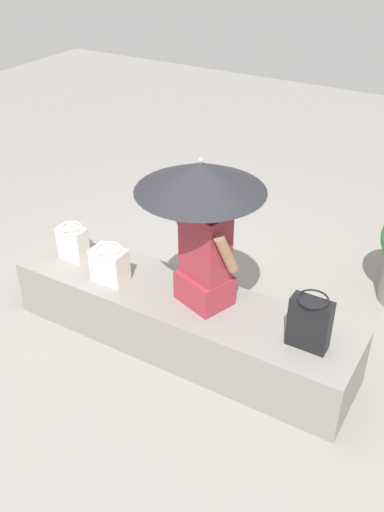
# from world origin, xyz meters

# --- Properties ---
(ground_plane) EXTENTS (14.00, 14.00, 0.00)m
(ground_plane) POSITION_xyz_m (0.00, 0.00, 0.00)
(ground_plane) COLOR gray
(stone_bench) EXTENTS (2.59, 0.62, 0.44)m
(stone_bench) POSITION_xyz_m (0.00, 0.00, 0.22)
(stone_bench) COLOR gray
(stone_bench) RESTS_ON ground
(person_seated) EXTENTS (0.51, 0.37, 0.90)m
(person_seated) POSITION_xyz_m (-0.18, -0.04, 0.83)
(person_seated) COLOR #992D38
(person_seated) RESTS_ON stone_bench
(parasol) EXTENTS (0.86, 0.86, 1.03)m
(parasol) POSITION_xyz_m (-0.11, -0.09, 1.35)
(parasol) COLOR #B7B7BC
(parasol) RESTS_ON stone_bench
(handbag_black) EXTENTS (0.26, 0.19, 0.37)m
(handbag_black) POSITION_xyz_m (-0.97, 0.04, 0.63)
(handbag_black) COLOR black
(handbag_black) RESTS_ON stone_bench
(tote_bag_canvas) EXTENTS (0.25, 0.19, 0.28)m
(tote_bag_canvas) POSITION_xyz_m (0.54, 0.10, 0.58)
(tote_bag_canvas) COLOR silver
(tote_bag_canvas) RESTS_ON stone_bench
(shoulder_bag_spare) EXTENTS (0.22, 0.16, 0.28)m
(shoulder_bag_spare) POSITION_xyz_m (0.97, -0.00, 0.58)
(shoulder_bag_spare) COLOR silver
(shoulder_bag_spare) RESTS_ON stone_bench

